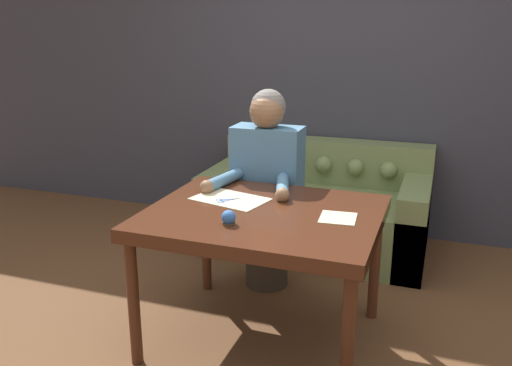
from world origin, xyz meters
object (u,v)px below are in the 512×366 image
couch (317,210)px  scissors (230,200)px  dining_table (263,224)px  person (267,189)px  pin_cushion (229,218)px

couch → scissors: size_ratio=7.67×
dining_table → scissors: (-0.23, 0.10, 0.08)m
couch → scissors: couch is taller
couch → person: size_ratio=1.27×
person → pin_cushion: (0.09, -0.86, 0.11)m
dining_table → couch: 1.44m
dining_table → scissors: 0.26m
person → pin_cushion: size_ratio=18.17×
pin_cushion → person: bearing=96.2°
scissors → pin_cushion: 0.37m
pin_cushion → scissors: bearing=111.4°
couch → scissors: (-0.20, -1.28, 0.46)m
couch → pin_cushion: size_ratio=23.06×
person → scissors: (-0.04, -0.51, 0.08)m
dining_table → pin_cushion: (-0.10, -0.24, 0.11)m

